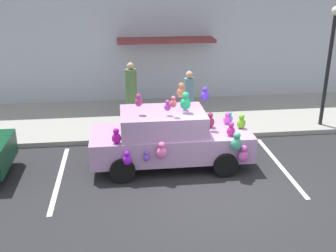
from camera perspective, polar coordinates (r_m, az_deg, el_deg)
ground_plane at (r=10.24m, az=6.96°, el=-8.49°), size 60.00×60.00×0.00m
sidewalk at (r=14.67m, az=2.47°, el=1.34°), size 24.00×4.00×0.15m
storefront_building at (r=16.04m, az=1.37°, el=14.51°), size 24.00×1.25×6.40m
parking_stripe_front at (r=11.65m, az=15.27°, el=-5.26°), size 0.12×3.60×0.01m
parking_stripe_rear at (r=10.98m, az=-14.85°, el=-6.90°), size 0.12×3.60×0.01m
plush_covered_car at (r=10.94m, az=0.20°, el=-1.61°), size 4.24×2.00×2.18m
teddy_bear_on_sidewalk at (r=12.97m, az=-1.23°, el=0.50°), size 0.36×0.30×0.69m
street_lamp_post at (r=14.03m, az=21.59°, el=9.21°), size 0.28×0.28×3.81m
pedestrian_near_shopfront at (r=13.05m, az=2.91°, el=3.35°), size 0.31×0.31×1.91m
pedestrian_walking_past at (r=14.44m, az=-5.14°, el=4.86°), size 0.40×0.40×1.88m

